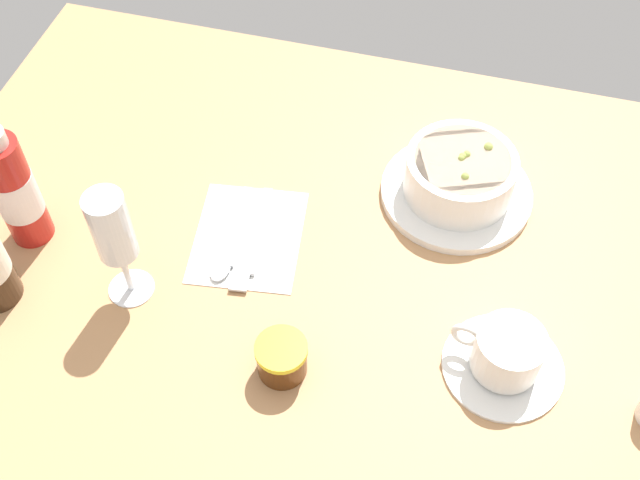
{
  "coord_description": "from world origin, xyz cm",
  "views": [
    {
      "loc": [
        -14.34,
        54.61,
        80.92
      ],
      "look_at": [
        0.14,
        0.58,
        7.69
      ],
      "focal_mm": 44.72,
      "sensor_mm": 36.0,
      "label": 1
    }
  ],
  "objects_px": {
    "coffee_cup": "(506,355)",
    "sauce_bottle_red": "(15,190)",
    "cutlery_setting": "(247,238)",
    "jam_jar": "(282,358)",
    "porridge_bowl": "(459,178)",
    "wine_glass": "(113,232)"
  },
  "relations": [
    {
      "from": "cutlery_setting",
      "to": "sauce_bottle_red",
      "type": "xyz_separation_m",
      "value": [
        0.27,
        0.06,
        0.08
      ]
    },
    {
      "from": "porridge_bowl",
      "to": "wine_glass",
      "type": "xyz_separation_m",
      "value": [
        0.36,
        0.25,
        0.08
      ]
    },
    {
      "from": "cutlery_setting",
      "to": "coffee_cup",
      "type": "distance_m",
      "value": 0.35
    },
    {
      "from": "jam_jar",
      "to": "wine_glass",
      "type": "bearing_deg",
      "value": -15.23
    },
    {
      "from": "jam_jar",
      "to": "sauce_bottle_red",
      "type": "xyz_separation_m",
      "value": [
        0.37,
        -0.11,
        0.06
      ]
    },
    {
      "from": "jam_jar",
      "to": "sauce_bottle_red",
      "type": "bearing_deg",
      "value": -16.09
    },
    {
      "from": "coffee_cup",
      "to": "sauce_bottle_red",
      "type": "distance_m",
      "value": 0.61
    },
    {
      "from": "cutlery_setting",
      "to": "sauce_bottle_red",
      "type": "height_order",
      "value": "sauce_bottle_red"
    },
    {
      "from": "cutlery_setting",
      "to": "jam_jar",
      "type": "bearing_deg",
      "value": 120.45
    },
    {
      "from": "sauce_bottle_red",
      "to": "coffee_cup",
      "type": "bearing_deg",
      "value": 176.28
    },
    {
      "from": "coffee_cup",
      "to": "sauce_bottle_red",
      "type": "height_order",
      "value": "sauce_bottle_red"
    },
    {
      "from": "porridge_bowl",
      "to": "jam_jar",
      "type": "bearing_deg",
      "value": 64.17
    },
    {
      "from": "wine_glass",
      "to": "jam_jar",
      "type": "relative_size",
      "value": 2.85
    },
    {
      "from": "porridge_bowl",
      "to": "cutlery_setting",
      "type": "relative_size",
      "value": 1.11
    },
    {
      "from": "sauce_bottle_red",
      "to": "jam_jar",
      "type": "bearing_deg",
      "value": 163.91
    },
    {
      "from": "coffee_cup",
      "to": "porridge_bowl",
      "type": "bearing_deg",
      "value": -69.27
    },
    {
      "from": "coffee_cup",
      "to": "sauce_bottle_red",
      "type": "xyz_separation_m",
      "value": [
        0.61,
        -0.04,
        0.05
      ]
    },
    {
      "from": "cutlery_setting",
      "to": "wine_glass",
      "type": "distance_m",
      "value": 0.19
    },
    {
      "from": "cutlery_setting",
      "to": "sauce_bottle_red",
      "type": "relative_size",
      "value": 1.0
    },
    {
      "from": "porridge_bowl",
      "to": "sauce_bottle_red",
      "type": "relative_size",
      "value": 1.11
    },
    {
      "from": "cutlery_setting",
      "to": "sauce_bottle_red",
      "type": "distance_m",
      "value": 0.29
    },
    {
      "from": "cutlery_setting",
      "to": "wine_glass",
      "type": "relative_size",
      "value": 1.07
    }
  ]
}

